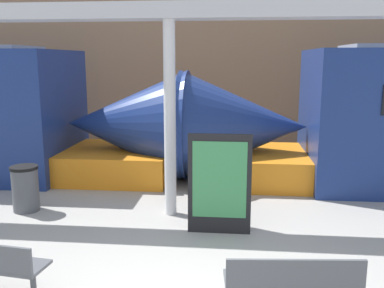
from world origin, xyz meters
The scene contains 6 objects.
station_wall centered at (0.00, 10.18, 2.50)m, with size 56.00×0.20×5.00m, color #937051.
bench_near centered at (1.11, 0.37, 0.49)m, with size 1.53×0.57×0.79m.
trash_bin centered at (-3.54, 3.47, 0.44)m, with size 0.52×0.52×0.88m.
poster_board centered at (0.21, 2.75, 0.86)m, with size 1.05×0.07×1.69m.
support_column_near centered at (-0.74, 3.58, 1.78)m, with size 0.22×0.22×3.56m, color silver.
canopy_beam centered at (-0.74, 3.58, 3.70)m, with size 28.00×0.60×0.28m, color #B7B7BC.
Camera 1 is at (0.43, -4.05, 2.88)m, focal length 40.00 mm.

